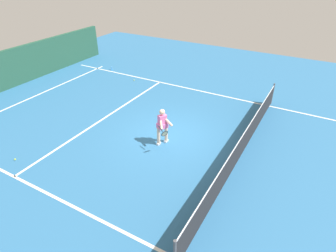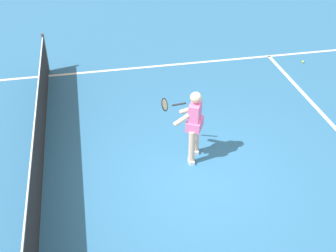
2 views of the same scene
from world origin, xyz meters
name	(u,v)px [view 1 (image 1 of 2)]	position (x,y,z in m)	size (l,w,h in m)	color
ground_plane	(171,136)	(0.00, 0.00, 0.00)	(28.37, 28.37, 0.00)	teal
court_back_wall	(6,70)	(0.00, -10.61, 1.06)	(14.89, 0.24, 2.12)	#23513D
baseline_marking	(37,95)	(0.00, -8.41, 0.00)	(10.89, 0.10, 0.01)	white
service_line_marking	(107,117)	(0.00, -3.50, 0.00)	(9.89, 0.10, 0.01)	white
sideline_left_marking	(214,94)	(-4.94, 0.00, 0.00)	(0.10, 19.82, 0.01)	white
sideline_right_marking	(90,215)	(4.94, 0.00, 0.00)	(0.10, 19.82, 0.01)	white
court_net	(241,146)	(0.00, 3.00, 0.52)	(10.57, 0.08, 1.12)	#4C4C51
tennis_player	(162,126)	(0.63, -0.03, 0.85)	(1.05, 0.81, 1.55)	beige
tennis_ball_near	(134,80)	(-4.38, -5.00, 0.03)	(0.07, 0.07, 0.07)	#D1E533
tennis_ball_mid	(15,159)	(4.32, -4.30, 0.03)	(0.07, 0.07, 0.07)	#D1E533
water_bottle	(112,68)	(-5.19, -7.39, 0.12)	(0.07, 0.07, 0.24)	#4C9EE5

